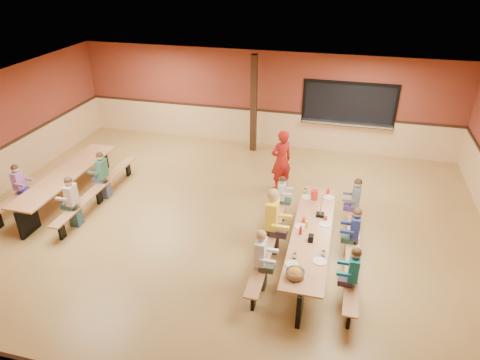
# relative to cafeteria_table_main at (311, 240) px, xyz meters

# --- Properties ---
(ground) EXTENTS (12.00, 12.00, 0.00)m
(ground) POSITION_rel_cafeteria_table_main_xyz_m (-2.15, 0.73, -0.53)
(ground) COLOR olive
(ground) RESTS_ON ground
(room_envelope) EXTENTS (12.04, 10.04, 3.02)m
(room_envelope) POSITION_rel_cafeteria_table_main_xyz_m (-2.15, 0.73, 0.16)
(room_envelope) COLOR brown
(room_envelope) RESTS_ON ground
(kitchen_pass_through) EXTENTS (2.78, 0.28, 1.38)m
(kitchen_pass_through) POSITION_rel_cafeteria_table_main_xyz_m (0.45, 5.69, 0.96)
(kitchen_pass_through) COLOR black
(kitchen_pass_through) RESTS_ON ground
(structural_post) EXTENTS (0.18, 0.18, 3.00)m
(structural_post) POSITION_rel_cafeteria_table_main_xyz_m (-2.35, 5.13, 0.97)
(structural_post) COLOR black
(structural_post) RESTS_ON ground
(cafeteria_table_main) EXTENTS (1.91, 3.70, 0.74)m
(cafeteria_table_main) POSITION_rel_cafeteria_table_main_xyz_m (0.00, 0.00, 0.00)
(cafeteria_table_main) COLOR #AB6F43
(cafeteria_table_main) RESTS_ON ground
(cafeteria_table_second) EXTENTS (1.91, 3.70, 0.74)m
(cafeteria_table_second) POSITION_rel_cafeteria_table_main_xyz_m (-6.19, 0.99, 0.00)
(cafeteria_table_second) COLOR #AB6F43
(cafeteria_table_second) RESTS_ON ground
(seated_child_white_left) EXTENTS (0.39, 0.32, 1.26)m
(seated_child_white_left) POSITION_rel_cafeteria_table_main_xyz_m (-0.83, -0.99, 0.10)
(seated_child_white_left) COLOR white
(seated_child_white_left) RESTS_ON ground
(seated_adult_yellow) EXTENTS (0.49, 0.40, 1.47)m
(seated_adult_yellow) POSITION_rel_cafeteria_table_main_xyz_m (-0.83, 0.16, 0.21)
(seated_adult_yellow) COLOR yellow
(seated_adult_yellow) RESTS_ON ground
(seated_child_grey_left) EXTENTS (0.32, 0.26, 1.11)m
(seated_child_grey_left) POSITION_rel_cafeteria_table_main_xyz_m (-0.83, 1.42, 0.03)
(seated_child_grey_left) COLOR silver
(seated_child_grey_left) RESTS_ON ground
(seated_child_teal_right) EXTENTS (0.37, 0.30, 1.21)m
(seated_child_teal_right) POSITION_rel_cafeteria_table_main_xyz_m (0.83, -1.01, 0.08)
(seated_child_teal_right) COLOR #167083
(seated_child_teal_right) RESTS_ON ground
(seated_child_navy_right) EXTENTS (0.37, 0.30, 1.21)m
(seated_child_navy_right) POSITION_rel_cafeteria_table_main_xyz_m (0.83, 0.28, 0.08)
(seated_child_navy_right) COLOR navy
(seated_child_navy_right) RESTS_ON ground
(seated_child_char_right) EXTENTS (0.37, 0.31, 1.22)m
(seated_child_char_right) POSITION_rel_cafeteria_table_main_xyz_m (0.83, 1.51, 0.08)
(seated_child_char_right) COLOR #555C5F
(seated_child_char_right) RESTS_ON ground
(seated_child_purple_sec) EXTENTS (0.36, 0.29, 1.18)m
(seated_child_purple_sec) POSITION_rel_cafeteria_table_main_xyz_m (-7.02, 0.30, 0.07)
(seated_child_purple_sec) COLOR #985E98
(seated_child_purple_sec) RESTS_ON ground
(seated_child_green_sec) EXTENTS (0.38, 0.31, 1.24)m
(seated_child_green_sec) POSITION_rel_cafeteria_table_main_xyz_m (-5.37, 1.30, 0.10)
(seated_child_green_sec) COLOR #33684D
(seated_child_green_sec) RESTS_ON ground
(seated_child_tan_sec) EXTENTS (0.38, 0.31, 1.23)m
(seated_child_tan_sec) POSITION_rel_cafeteria_table_main_xyz_m (-5.37, -0.01, 0.09)
(seated_child_tan_sec) COLOR beige
(seated_child_tan_sec) RESTS_ON ground
(standing_woman) EXTENTS (0.72, 0.69, 1.65)m
(standing_woman) POSITION_rel_cafeteria_table_main_xyz_m (-1.09, 2.86, 0.30)
(standing_woman) COLOR #A61913
(standing_woman) RESTS_ON ground
(punch_pitcher) EXTENTS (0.16, 0.16, 0.22)m
(punch_pitcher) POSITION_rel_cafeteria_table_main_xyz_m (-0.08, 1.26, 0.32)
(punch_pitcher) COLOR red
(punch_pitcher) RESTS_ON cafeteria_table_main
(chip_bowl) EXTENTS (0.32, 0.32, 0.15)m
(chip_bowl) POSITION_rel_cafeteria_table_main_xyz_m (-0.14, -1.41, 0.29)
(chip_bowl) COLOR orange
(chip_bowl) RESTS_ON cafeteria_table_main
(napkin_dispenser) EXTENTS (0.10, 0.14, 0.13)m
(napkin_dispenser) POSITION_rel_cafeteria_table_main_xyz_m (0.01, -0.33, 0.28)
(napkin_dispenser) COLOR black
(napkin_dispenser) RESTS_ON cafeteria_table_main
(condiment_mustard) EXTENTS (0.06, 0.06, 0.17)m
(condiment_mustard) POSITION_rel_cafeteria_table_main_xyz_m (-0.12, 0.07, 0.30)
(condiment_mustard) COLOR yellow
(condiment_mustard) RESTS_ON cafeteria_table_main
(condiment_ketchup) EXTENTS (0.06, 0.06, 0.17)m
(condiment_ketchup) POSITION_rel_cafeteria_table_main_xyz_m (-0.21, -0.15, 0.30)
(condiment_ketchup) COLOR #B2140F
(condiment_ketchup) RESTS_ON cafeteria_table_main
(table_paddle) EXTENTS (0.16, 0.16, 0.56)m
(table_paddle) POSITION_rel_cafeteria_table_main_xyz_m (0.11, 0.60, 0.35)
(table_paddle) COLOR black
(table_paddle) RESTS_ON cafeteria_table_main
(place_settings) EXTENTS (0.65, 3.30, 0.11)m
(place_settings) POSITION_rel_cafeteria_table_main_xyz_m (0.00, -0.00, 0.27)
(place_settings) COLOR beige
(place_settings) RESTS_ON cafeteria_table_main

